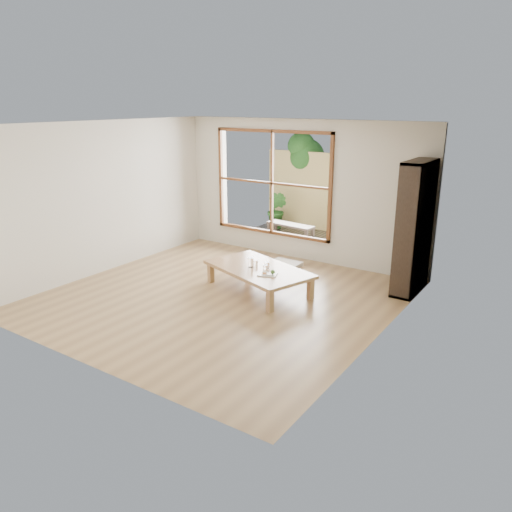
# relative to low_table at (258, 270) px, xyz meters

# --- Properties ---
(ground) EXTENTS (5.00, 5.00, 0.00)m
(ground) POSITION_rel_low_table_xyz_m (-0.31, -0.57, -0.33)
(ground) COLOR #A38051
(ground) RESTS_ON ground
(low_table) EXTENTS (1.95, 1.47, 0.38)m
(low_table) POSITION_rel_low_table_xyz_m (0.00, 0.00, 0.00)
(low_table) COLOR #B47C57
(low_table) RESTS_ON ground
(floor_cushion) EXTENTS (0.55, 0.55, 0.08)m
(floor_cushion) POSITION_rel_low_table_xyz_m (-0.26, 1.20, -0.29)
(floor_cushion) COLOR beige
(floor_cushion) RESTS_ON ground
(bookshelf) EXTENTS (0.33, 0.93, 2.07)m
(bookshelf) POSITION_rel_low_table_xyz_m (2.01, 1.33, 0.70)
(bookshelf) COLOR #32241B
(bookshelf) RESTS_ON ground
(glass_tall) EXTENTS (0.09, 0.09, 0.16)m
(glass_tall) POSITION_rel_low_table_xyz_m (-0.12, -0.05, 0.13)
(glass_tall) COLOR silver
(glass_tall) RESTS_ON low_table
(glass_mid) EXTENTS (0.07, 0.07, 0.10)m
(glass_mid) POSITION_rel_low_table_xyz_m (0.19, -0.09, 0.10)
(glass_mid) COLOR silver
(glass_mid) RESTS_ON low_table
(glass_short) EXTENTS (0.08, 0.08, 0.10)m
(glass_short) POSITION_rel_low_table_xyz_m (0.12, 0.06, 0.10)
(glass_short) COLOR silver
(glass_short) RESTS_ON low_table
(glass_small) EXTENTS (0.07, 0.07, 0.09)m
(glass_small) POSITION_rel_low_table_xyz_m (-0.10, 0.06, 0.09)
(glass_small) COLOR silver
(glass_small) RESTS_ON low_table
(food_tray) EXTENTS (0.33, 0.27, 0.09)m
(food_tray) POSITION_rel_low_table_xyz_m (0.32, -0.21, 0.07)
(food_tray) COLOR white
(food_tray) RESTS_ON low_table
(deck) EXTENTS (2.80, 2.00, 0.05)m
(deck) POSITION_rel_low_table_xyz_m (-0.91, 2.99, -0.33)
(deck) COLOR #3A322A
(deck) RESTS_ON ground
(garden_bench) EXTENTS (1.11, 0.44, 0.34)m
(garden_bench) POSITION_rel_low_table_xyz_m (-1.07, 2.87, -0.03)
(garden_bench) COLOR #32241B
(garden_bench) RESTS_ON deck
(bamboo_fence) EXTENTS (2.80, 0.06, 1.80)m
(bamboo_fence) POSITION_rel_low_table_xyz_m (-0.91, 3.99, 0.57)
(bamboo_fence) COLOR tan
(bamboo_fence) RESTS_ON ground
(shrub_right) EXTENTS (0.94, 0.85, 0.94)m
(shrub_right) POSITION_rel_low_table_xyz_m (-0.06, 3.55, 0.16)
(shrub_right) COLOR #275C22
(shrub_right) RESTS_ON deck
(shrub_left) EXTENTS (0.55, 0.47, 0.89)m
(shrub_left) POSITION_rel_low_table_xyz_m (-1.82, 3.53, 0.13)
(shrub_left) COLOR #275C22
(shrub_left) RESTS_ON deck
(garden_tree) EXTENTS (1.04, 0.85, 2.22)m
(garden_tree) POSITION_rel_low_table_xyz_m (-1.58, 4.29, 1.29)
(garden_tree) COLOR #4C3D2D
(garden_tree) RESTS_ON ground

